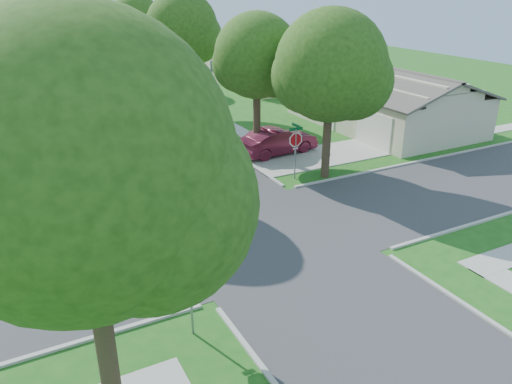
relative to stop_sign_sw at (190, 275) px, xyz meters
The scene contains 20 objects.
ground 6.95m from the stop_sign_sw, 45.00° to the left, with size 100.00×100.00×0.00m, color #1C5617.
road_ns 6.95m from the stop_sign_sw, 45.00° to the left, with size 7.00×100.00×0.02m, color #333335.
sidewalk_ne 32.61m from the stop_sign_sw, 70.62° to the left, with size 1.20×40.00×0.04m, color #9E9B91.
sidewalk_nw 30.80m from the stop_sign_sw, 92.61° to the left, with size 1.20×40.00×0.04m, color #9E9B91.
driveway 17.38m from the stop_sign_sw, 43.12° to the left, with size 8.80×3.60×0.05m, color #9E9B91.
stop_sign_sw is the anchor object (origin of this frame).
stop_sign_ne 13.29m from the stop_sign_sw, 45.00° to the left, with size 1.05×0.80×2.98m.
tree_e_near 17.04m from the stop_sign_sw, 55.41° to the left, with size 4.97×4.80×8.28m.
tree_e_mid 27.71m from the stop_sign_sw, 69.80° to the left, with size 5.59×5.40×9.21m.
tree_e_far 40.04m from the stop_sign_sw, 76.27° to the left, with size 5.17×5.00×8.72m.
tree_w_near 14.30m from the stop_sign_sw, 89.77° to the left, with size 5.38×5.20×8.97m.
tree_w_mid 26.09m from the stop_sign_sw, 89.87° to the left, with size 5.80×5.60×9.56m.
tree_w_far 38.86m from the stop_sign_sw, 89.93° to the left, with size 4.76×4.60×8.04m.
tree_sw_corner 5.54m from the stop_sign_sw, 140.03° to the right, with size 6.21×6.00×9.55m.
tree_ne_corner 14.64m from the stop_sign_sw, 38.84° to the left, with size 5.80×5.60×8.66m.
house_ne_near 25.98m from the stop_sign_sw, 37.18° to the left, with size 8.42×13.60×4.23m.
house_ne_far 39.55m from the stop_sign_sw, 58.45° to the left, with size 8.42×13.60×4.23m.
car_driveway 17.19m from the stop_sign_sw, 51.39° to the left, with size 1.71×4.90×1.62m, color #4E101F.
car_curb_east 29.65m from the stop_sign_sw, 78.51° to the left, with size 1.65×4.11×1.40m, color black.
car_curb_west 46.93m from the stop_sign_sw, 85.72° to the left, with size 1.61×3.96×1.15m, color black.
Camera 1 is at (-8.66, -16.25, 9.68)m, focal length 35.00 mm.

